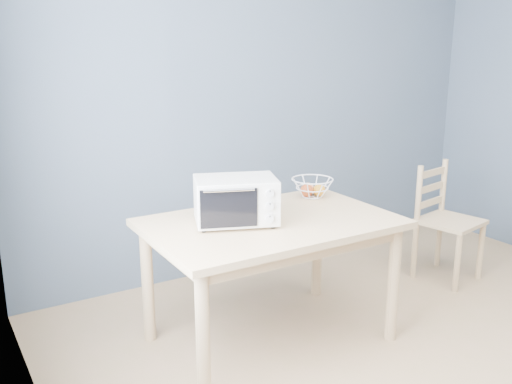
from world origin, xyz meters
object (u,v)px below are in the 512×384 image
toaster_oven (233,200)px  fruit_basket (312,188)px  dining_table (271,237)px  dining_chair (445,223)px

toaster_oven → fruit_basket: (0.71, 0.23, -0.07)m
dining_table → fruit_basket: fruit_basket is taller
toaster_oven → fruit_basket: 0.75m
dining_table → dining_chair: dining_chair is taller
toaster_oven → dining_chair: (1.84, 0.08, -0.46)m
dining_table → fruit_basket: bearing=29.6°
dining_table → fruit_basket: 0.59m
toaster_oven → fruit_basket: size_ratio=1.74×
toaster_oven → dining_table: bearing=7.8°
fruit_basket → dining_table: bearing=-150.4°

